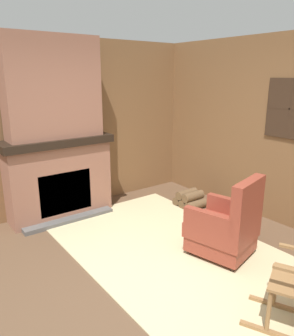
{
  "coord_description": "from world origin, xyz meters",
  "views": [
    {
      "loc": [
        2.32,
        -1.72,
        2.07
      ],
      "look_at": [
        -0.99,
        0.74,
        0.9
      ],
      "focal_mm": 35.0,
      "sensor_mm": 36.0,
      "label": 1
    }
  ],
  "objects": [
    {
      "name": "ground_plane",
      "position": [
        0.0,
        0.0,
        0.0
      ],
      "size": [
        14.0,
        14.0,
        0.0
      ],
      "primitive_type": "plane",
      "color": "brown"
    },
    {
      "name": "wood_panel_wall_left",
      "position": [
        -2.45,
        0.0,
        1.31
      ],
      "size": [
        0.06,
        5.44,
        2.62
      ],
      "color": "brown",
      "rests_on": "ground"
    },
    {
      "name": "wood_panel_wall_back",
      "position": [
        -0.0,
        2.45,
        1.32
      ],
      "size": [
        5.44,
        0.09,
        2.62
      ],
      "color": "brown",
      "rests_on": "ground"
    },
    {
      "name": "fireplace_hearth",
      "position": [
        -2.18,
        0.0,
        0.6
      ],
      "size": [
        0.67,
        1.6,
        1.21
      ],
      "color": "#93604C",
      "rests_on": "ground"
    },
    {
      "name": "chimney_breast",
      "position": [
        -2.19,
        0.0,
        1.9
      ],
      "size": [
        0.4,
        1.32,
        1.4
      ],
      "color": "#93604C",
      "rests_on": "fireplace_hearth"
    },
    {
      "name": "area_rug",
      "position": [
        -0.3,
        0.67,
        0.01
      ],
      "size": [
        3.51,
        2.1,
        0.01
      ],
      "color": "#C6B789",
      "rests_on": "ground"
    },
    {
      "name": "armchair",
      "position": [
        0.08,
        1.09,
        0.36
      ],
      "size": [
        0.83,
        0.77,
        0.99
      ],
      "rotation": [
        0.0,
        0.0,
        3.38
      ],
      "color": "brown",
      "rests_on": "ground"
    },
    {
      "name": "firewood_stack",
      "position": [
        -1.26,
        1.81,
        0.12
      ],
      "size": [
        0.44,
        0.38,
        0.27
      ],
      "rotation": [
        0.0,
        0.0,
        -0.01
      ],
      "color": "brown",
      "rests_on": "ground"
    },
    {
      "name": "oil_lamp_vase",
      "position": [
        -2.24,
        -0.25,
        1.29
      ],
      "size": [
        0.11,
        0.11,
        0.23
      ],
      "color": "silver",
      "rests_on": "fireplace_hearth"
    },
    {
      "name": "storage_case",
      "position": [
        -2.24,
        0.41,
        1.27
      ],
      "size": [
        0.17,
        0.24,
        0.13
      ],
      "color": "gray",
      "rests_on": "fireplace_hearth"
    },
    {
      "name": "decorative_plate_on_mantel",
      "position": [
        -2.26,
        0.11,
        1.32
      ],
      "size": [
        0.06,
        0.23,
        0.22
      ],
      "color": "red",
      "rests_on": "fireplace_hearth"
    }
  ]
}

